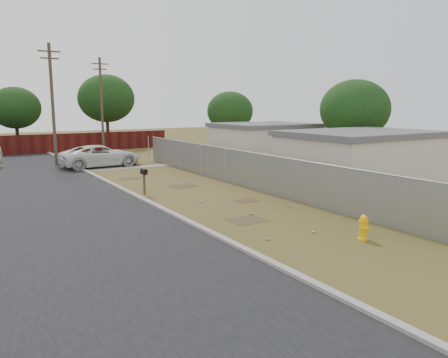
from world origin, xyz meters
TOP-DOWN VIEW (x-y plane):
  - ground at (0.00, 0.00)m, footprint 120.00×120.00m
  - street at (-6.76, 8.05)m, footprint 15.10×60.00m
  - chainlink_fence at (3.12, 1.03)m, footprint 0.10×27.06m
  - privacy_fence at (-6.00, 25.00)m, footprint 30.00×0.12m
  - utility_poles at (-3.67, 20.67)m, footprint 12.60×8.24m
  - houses at (9.70, 3.13)m, footprint 9.30×17.24m
  - horizon_trees at (0.84, 23.56)m, footprint 33.32×31.94m
  - fire_hydrant at (1.11, -9.16)m, footprint 0.41×0.40m
  - mailbox at (-2.39, 1.99)m, footprint 0.20×0.58m
  - pickup_truck at (-1.37, 13.24)m, footprint 6.00×3.12m
  - scattered_litter at (0.32, -3.38)m, footprint 3.84×11.70m

SIDE VIEW (x-z plane):
  - ground at x=0.00m, z-range 0.00..0.00m
  - street at x=-6.76m, z-range -0.04..0.08m
  - scattered_litter at x=0.32m, z-range 0.01..0.08m
  - fire_hydrant at x=1.11m, z-range -0.03..0.88m
  - chainlink_fence at x=3.12m, z-range -0.21..1.81m
  - pickup_truck at x=-1.37m, z-range 0.00..1.62m
  - privacy_fence at x=-6.00m, z-range 0.00..1.80m
  - mailbox at x=-2.39m, z-range 0.39..1.74m
  - houses at x=9.70m, z-range 0.01..3.11m
  - horizon_trees at x=0.84m, z-range 0.74..8.52m
  - utility_poles at x=-3.67m, z-range 0.19..9.19m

